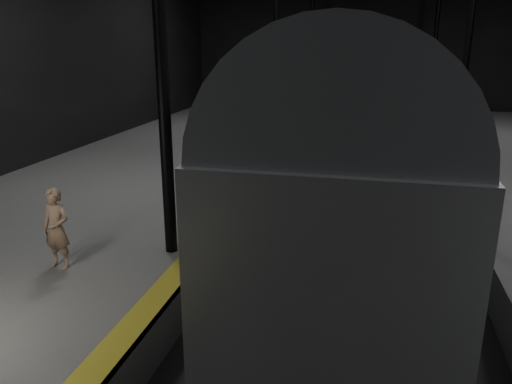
% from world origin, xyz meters
% --- Properties ---
extents(ground, '(44.00, 44.00, 0.00)m').
position_xyz_m(ground, '(0.00, 0.00, 0.00)').
color(ground, black).
rests_on(ground, ground).
extents(platform_left, '(9.00, 43.80, 1.00)m').
position_xyz_m(platform_left, '(-7.50, 0.00, 0.50)').
color(platform_left, '#565653').
rests_on(platform_left, ground).
extents(tactile_strip, '(0.50, 43.80, 0.01)m').
position_xyz_m(tactile_strip, '(-3.25, 0.00, 1.00)').
color(tactile_strip, olive).
rests_on(tactile_strip, platform_left).
extents(track, '(2.40, 43.00, 0.24)m').
position_xyz_m(track, '(0.00, 0.00, 0.07)').
color(track, '#3F3328').
rests_on(track, ground).
extents(train, '(3.15, 21.05, 5.63)m').
position_xyz_m(train, '(-0.00, 1.48, 3.14)').
color(train, '#9D9FA5').
rests_on(train, ground).
extents(woman, '(0.66, 0.48, 1.69)m').
position_xyz_m(woman, '(-5.70, -5.31, 1.84)').
color(woman, '#A17F63').
rests_on(woman, platform_left).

